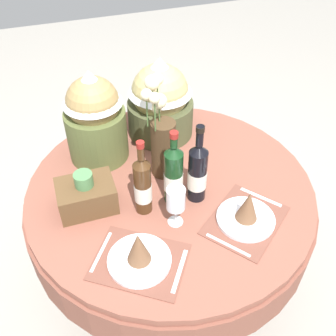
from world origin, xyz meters
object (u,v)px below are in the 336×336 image
object	(u,v)px
dining_table	(170,207)
wine_bottle_left	(197,172)
gift_tub_back_left	(94,114)
gift_tub_back_centre	(160,96)
place_setting_left	(139,254)
wine_glass_left	(176,200)
wine_bottle_right	(143,185)
place_setting_right	(247,213)
woven_basket_side_left	(86,195)
wine_bottle_centre	(173,175)
flower_vase	(162,136)

from	to	relation	value
dining_table	wine_bottle_left	bearing A→B (deg)	-48.89
gift_tub_back_left	gift_tub_back_centre	world-z (taller)	gift_tub_back_left
place_setting_left	wine_glass_left	xyz separation A→B (m)	(0.19, 0.14, 0.09)
wine_bottle_left	dining_table	bearing A→B (deg)	131.11
wine_bottle_right	gift_tub_back_centre	size ratio (longest dim) A/B	0.85
place_setting_right	gift_tub_back_left	size ratio (longest dim) A/B	0.94
place_setting_left	wine_bottle_right	distance (m)	0.28
place_setting_left	wine_bottle_right	world-z (taller)	wine_bottle_right
wine_glass_left	woven_basket_side_left	xyz separation A→B (m)	(-0.32, 0.20, -0.06)
place_setting_right	wine_glass_left	xyz separation A→B (m)	(-0.28, 0.08, 0.09)
place_setting_left	woven_basket_side_left	distance (m)	0.37
place_setting_right	wine_bottle_centre	xyz separation A→B (m)	(-0.24, 0.21, 0.10)
flower_vase	woven_basket_side_left	world-z (taller)	flower_vase
flower_vase	gift_tub_back_centre	xyz separation A→B (m)	(0.08, 0.29, 0.01)
dining_table	place_setting_right	distance (m)	0.42
wine_bottle_right	woven_basket_side_left	size ratio (longest dim) A/B	1.52
place_setting_right	woven_basket_side_left	distance (m)	0.66
dining_table	wine_glass_left	distance (m)	0.35
flower_vase	gift_tub_back_centre	bearing A→B (deg)	73.86
flower_vase	gift_tub_back_left	bearing A→B (deg)	140.83
place_setting_right	flower_vase	bearing A→B (deg)	119.75
dining_table	woven_basket_side_left	world-z (taller)	woven_basket_side_left
wine_glass_left	flower_vase	bearing A→B (deg)	81.82
place_setting_left	flower_vase	size ratio (longest dim) A/B	0.93
dining_table	gift_tub_back_centre	size ratio (longest dim) A/B	3.11
dining_table	place_setting_left	world-z (taller)	place_setting_left
flower_vase	wine_bottle_centre	size ratio (longest dim) A/B	1.28
wine_bottle_left	wine_bottle_right	world-z (taller)	wine_bottle_left
gift_tub_back_left	woven_basket_side_left	distance (m)	0.39
wine_bottle_right	woven_basket_side_left	distance (m)	0.25
gift_tub_back_centre	place_setting_left	bearing A→B (deg)	-113.17
place_setting_right	woven_basket_side_left	size ratio (longest dim) A/B	1.81
wine_bottle_left	wine_bottle_centre	size ratio (longest dim) A/B	1.05
place_setting_right	wine_bottle_centre	bearing A→B (deg)	138.55
wine_glass_left	woven_basket_side_left	bearing A→B (deg)	148.37
wine_bottle_left	woven_basket_side_left	distance (m)	0.47
dining_table	place_setting_right	xyz separation A→B (m)	(0.23, -0.29, 0.19)
dining_table	place_setting_left	distance (m)	0.46
wine_bottle_centre	wine_glass_left	distance (m)	0.13
woven_basket_side_left	flower_vase	bearing A→B (deg)	17.81
flower_vase	dining_table	bearing A→B (deg)	-88.83
place_setting_right	gift_tub_back_centre	bearing A→B (deg)	101.91
gift_tub_back_centre	place_setting_right	bearing A→B (deg)	-78.09
flower_vase	wine_bottle_right	size ratio (longest dim) A/B	1.28
place_setting_right	wine_bottle_left	bearing A→B (deg)	126.16
wine_glass_left	gift_tub_back_left	world-z (taller)	gift_tub_back_left
gift_tub_back_left	woven_basket_side_left	size ratio (longest dim) A/B	1.92
dining_table	gift_tub_back_left	bearing A→B (deg)	128.99
dining_table	wine_bottle_right	xyz separation A→B (m)	(-0.15, -0.10, 0.28)
wine_glass_left	woven_basket_side_left	world-z (taller)	same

